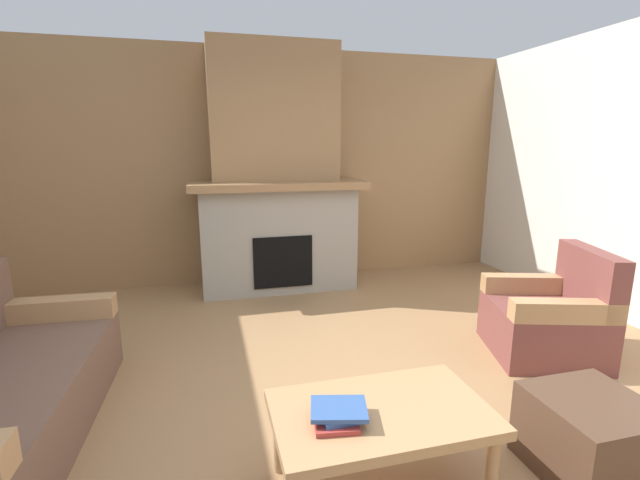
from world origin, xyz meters
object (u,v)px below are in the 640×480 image
(fireplace, at_px, (276,186))
(ottoman, at_px, (590,437))
(armchair, at_px, (550,318))
(coffee_table, at_px, (380,419))

(fireplace, xyz_separation_m, ottoman, (1.01, -3.40, -0.96))
(armchair, relative_size, ottoman, 1.83)
(armchair, distance_m, ottoman, 1.37)
(fireplace, distance_m, coffee_table, 3.34)
(coffee_table, height_order, ottoman, coffee_table)
(coffee_table, xyz_separation_m, ottoman, (1.05, -0.16, -0.18))
(fireplace, bearing_deg, coffee_table, -90.74)
(fireplace, height_order, coffee_table, fireplace)
(fireplace, xyz_separation_m, armchair, (1.77, -2.27, -0.87))
(armchair, bearing_deg, coffee_table, -151.71)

